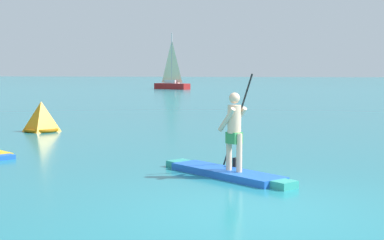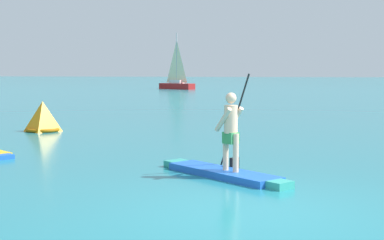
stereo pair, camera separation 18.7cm
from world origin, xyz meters
The scene contains 4 objects.
ground centered at (0.00, 0.00, 0.00)m, with size 440.00×440.00×0.00m, color #1E727F.
paddleboarder_mid_center centered at (-0.98, 2.46, 0.29)m, with size 2.96×2.21×2.01m.
race_marker_buoy centered at (-8.88, 8.83, 0.45)m, with size 1.20×1.20×1.04m.
sailboat_left_horizon centered at (-19.21, 55.29, 0.93)m, with size 4.92×3.23×6.65m.
Camera 1 is at (1.30, -8.09, 2.03)m, focal length 52.33 mm.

